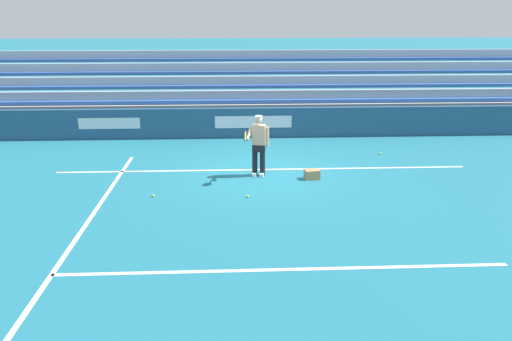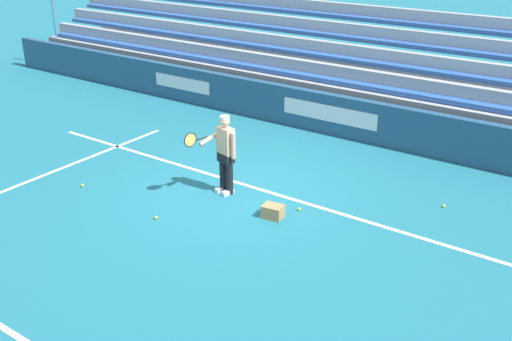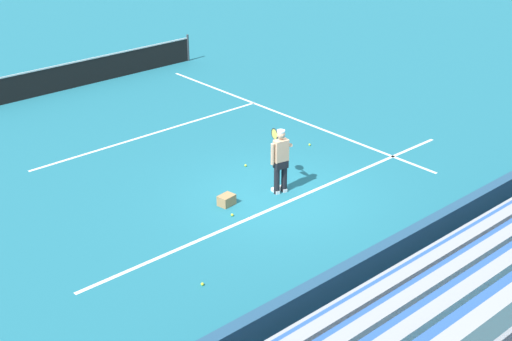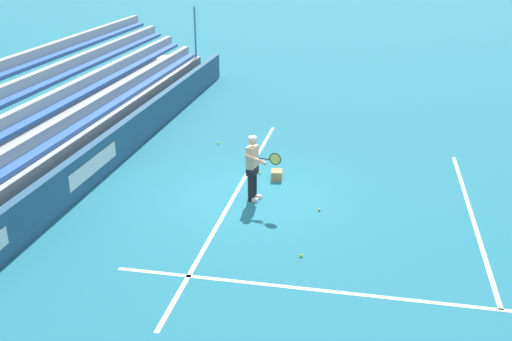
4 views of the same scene
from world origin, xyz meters
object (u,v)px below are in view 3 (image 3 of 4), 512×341
Objects in this scene: tennis_ball_far_right at (310,145)px; tennis_net at (64,77)px; tennis_ball_far_left at (246,165)px; tennis_ball_near_player at (232,215)px; tennis_player at (280,160)px; tennis_ball_on_baseline at (202,284)px; ball_box_cardboard at (227,200)px.

tennis_net reaches higher than tennis_ball_far_right.
tennis_ball_far_left is 1.00× the size of tennis_ball_far_right.
tennis_net is (1.58, 11.20, 0.46)m from tennis_ball_near_player.
tennis_ball_far_right is at bearing 30.39° from tennis_player.
tennis_ball_on_baseline is at bearing -152.11° from tennis_ball_far_right.
tennis_ball_far_left and tennis_ball_far_right have the same top height.
tennis_player is 1.96m from tennis_ball_near_player.
tennis_ball_far_left is 2.85m from tennis_ball_near_player.
ball_box_cardboard is at bearing -163.71° from tennis_ball_far_right.
tennis_ball_far_left is at bearing 37.16° from ball_box_cardboard.
tennis_ball_far_left is 0.01× the size of tennis_net.
ball_box_cardboard is 6.06× the size of tennis_ball_far_left.
tennis_ball_on_baseline is (-2.60, -2.37, -0.10)m from ball_box_cardboard.
tennis_ball_near_player is (-2.10, -1.93, 0.00)m from tennis_ball_far_left.
tennis_player reaches higher than tennis_ball_on_baseline.
tennis_ball_on_baseline is (-4.08, -2.00, -0.86)m from tennis_player.
ball_box_cardboard is at bearing 165.89° from tennis_player.
tennis_ball_far_right is at bearing -72.92° from tennis_net.
tennis_ball_on_baseline is at bearing -106.68° from tennis_net.
tennis_ball_far_left is at bearing -86.74° from tennis_net.
tennis_player reaches higher than tennis_net.
tennis_ball_far_right is at bearing -3.87° from tennis_ball_far_left.
tennis_ball_near_player is (-1.75, -0.17, -0.86)m from tennis_player.
tennis_ball_on_baseline is (-6.80, -3.60, 0.00)m from tennis_ball_far_right.
tennis_player is 4.62m from tennis_ball_on_baseline.
tennis_net is (-2.90, 9.43, 0.46)m from tennis_ball_far_right.
tennis_player is 0.15× the size of tennis_net.
ball_box_cardboard is at bearing 42.34° from tennis_ball_on_baseline.
tennis_ball_near_player is 0.01× the size of tennis_net.
tennis_player reaches higher than tennis_ball_far_left.
tennis_player is at bearing -89.10° from tennis_net.
ball_box_cardboard reaches higher than tennis_ball_near_player.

